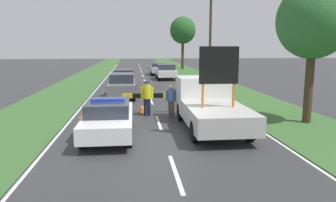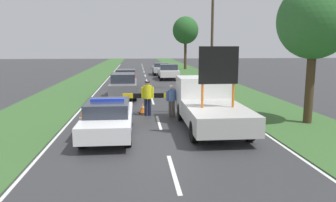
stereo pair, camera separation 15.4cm
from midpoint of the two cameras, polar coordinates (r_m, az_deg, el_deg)
ground_plane at (r=12.19m, az=-0.38°, el=-6.67°), size 160.00×160.00×0.00m
lane_markings at (r=29.11m, az=-3.37°, el=2.81°), size 8.17×68.75×0.01m
grass_verge_left at (r=32.25m, az=-14.59°, el=3.20°), size 4.07×120.00×0.03m
grass_verge_right at (r=32.64m, az=7.35°, el=3.50°), size 4.07×120.00×0.03m
police_car at (r=12.72m, az=-10.01°, el=-2.84°), size 1.79×4.97×1.46m
work_truck at (r=13.94m, az=7.48°, el=-0.49°), size 2.28×5.65×3.40m
road_barrier at (r=16.75m, az=-2.26°, el=0.76°), size 3.14×0.08×1.03m
police_officer at (r=16.08m, az=-3.30°, el=1.03°), size 0.62×0.39×1.73m
pedestrian_civilian at (r=15.86m, az=0.92°, el=0.51°), size 0.56×0.36×1.56m
traffic_cone_near_police at (r=16.81m, az=-11.80°, el=-1.50°), size 0.35×0.35×0.49m
traffic_cone_centre_front at (r=15.87m, az=-13.24°, el=-1.87°), size 0.49×0.49×0.68m
traffic_cone_near_truck at (r=17.63m, az=-9.66°, el=-0.89°), size 0.37×0.37×0.51m
traffic_cone_behind_barrier at (r=16.82m, az=-4.20°, el=-1.25°), size 0.38×0.38×0.54m
traffic_cone_lane_edge at (r=14.56m, az=-14.47°, el=-3.09°), size 0.43×0.43×0.60m
queued_car_suv_grey at (r=21.97m, az=-7.54°, el=2.75°), size 1.71×4.69×1.63m
queued_car_wagon_maroon at (r=27.75m, az=-7.16°, el=3.99°), size 1.75×3.99×1.48m
queued_car_van_white at (r=34.09m, az=0.18°, el=5.17°), size 1.94×4.27×1.57m
queued_car_sedan_silver at (r=39.47m, az=-1.12°, el=5.68°), size 1.88×3.96×1.42m
roadside_tree_near_left at (r=15.62m, az=24.40°, el=12.51°), size 3.12×3.12×6.12m
roadside_tree_near_right at (r=49.04m, az=3.16°, el=12.16°), size 3.76×3.76×7.68m
utility_pole at (r=25.35m, az=7.87°, el=11.20°), size 1.20×0.20×8.12m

